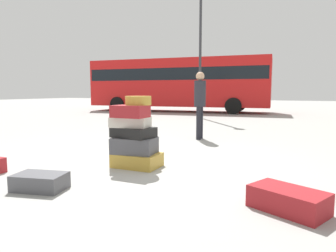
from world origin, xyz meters
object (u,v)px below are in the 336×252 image
Objects in this scene: suitcase_tower at (134,136)px; person_bearded_onlooker at (200,99)px; suitcase_maroon_upright_blue at (288,200)px; parked_bus at (178,82)px; lamp_post at (201,21)px; suitcase_charcoal_right_side at (40,182)px; suitcase_tan_foreground_near at (135,134)px.

person_bearded_onlooker reaches higher than suitcase_tower.
suitcase_maroon_upright_blue is at bearing 25.37° from person_bearded_onlooker.
suitcase_maroon_upright_blue is 4.92m from person_bearded_onlooker.
parked_bus is 1.62× the size of lamp_post.
lamp_post reaches higher than suitcase_tower.
person_bearded_onlooker is at bearing -69.60° from parked_bus.
person_bearded_onlooker is (-2.47, 4.16, 0.92)m from suitcase_maroon_upright_blue.
parked_bus is (-4.57, 14.61, 1.73)m from suitcase_charcoal_right_side.
suitcase_maroon_upright_blue is 0.43× the size of person_bearded_onlooker.
parked_bus is at bearing 141.85° from suitcase_maroon_upright_blue.
parked_bus reaches higher than suitcase_charcoal_right_side.
suitcase_tower reaches higher than suitcase_charcoal_right_side.
lamp_post is at bearing 85.01° from suitcase_charcoal_right_side.
lamp_post is at bearing 138.37° from suitcase_maroon_upright_blue.
suitcase_charcoal_right_side is 0.09× the size of lamp_post.
suitcase_tan_foreground_near is at bearing 83.59° from suitcase_charcoal_right_side.
suitcase_charcoal_right_side is at bearing -144.07° from suitcase_maroon_upright_blue.
lamp_post is at bearing 120.56° from suitcase_tan_foreground_near.
parked_bus reaches higher than suitcase_maroon_upright_blue.
suitcase_tan_foreground_near is 2.94m from suitcase_charcoal_right_side.
parked_bus is (-7.45, 14.00, 1.72)m from suitcase_maroon_upright_blue.
suitcase_tan_foreground_near is 0.37× the size of person_bearded_onlooker.
suitcase_charcoal_right_side is at bearing -61.39° from suitcase_tan_foreground_near.
suitcase_maroon_upright_blue is 0.11× the size of lamp_post.
suitcase_tan_foreground_near is 0.06× the size of parked_bus.
suitcase_tower is 1.86× the size of suitcase_charcoal_right_side.
person_bearded_onlooker reaches higher than suitcase_tan_foreground_near.
suitcase_tan_foreground_near is at bearing 168.93° from suitcase_maroon_upright_blue.
suitcase_maroon_upright_blue is at bearing -20.80° from suitcase_tower.
suitcase_tan_foreground_near is 1.02× the size of suitcase_charcoal_right_side.
lamp_post is at bearing -165.49° from person_bearded_onlooker.
suitcase_charcoal_right_side is 0.06× the size of parked_bus.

